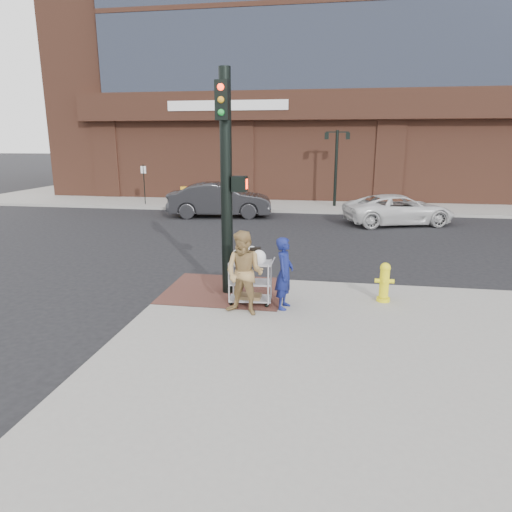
% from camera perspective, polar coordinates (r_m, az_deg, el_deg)
% --- Properties ---
extents(ground, '(220.00, 220.00, 0.00)m').
position_cam_1_polar(ground, '(10.08, -1.72, -6.92)').
color(ground, black).
rests_on(ground, ground).
extents(sidewalk_far, '(65.00, 36.00, 0.15)m').
position_cam_1_polar(sidewalk_far, '(42.72, 24.10, 8.28)').
color(sidewalk_far, gray).
rests_on(sidewalk_far, ground).
extents(brick_curb_ramp, '(2.80, 2.40, 0.01)m').
position_cam_1_polar(brick_curb_ramp, '(10.97, -3.90, -4.28)').
color(brick_curb_ramp, '#4F2D25').
rests_on(brick_curb_ramp, sidewalk_near).
extents(bank_building, '(42.00, 26.00, 28.00)m').
position_cam_1_polar(bank_building, '(41.68, 15.35, 28.44)').
color(bank_building, brown).
rests_on(bank_building, sidewalk_far).
extents(lamp_post, '(1.32, 0.22, 4.00)m').
position_cam_1_polar(lamp_post, '(25.24, 10.00, 11.76)').
color(lamp_post, black).
rests_on(lamp_post, sidewalk_far).
extents(parking_sign, '(0.05, 0.05, 2.20)m').
position_cam_1_polar(parking_sign, '(26.44, -13.80, 8.70)').
color(parking_sign, black).
rests_on(parking_sign, sidewalk_far).
extents(traffic_signal_pole, '(0.61, 0.51, 5.00)m').
position_cam_1_polar(traffic_signal_pole, '(10.28, -3.65, 9.72)').
color(traffic_signal_pole, black).
rests_on(traffic_signal_pole, sidewalk_near).
extents(woman_blue, '(0.44, 0.61, 1.54)m').
position_cam_1_polar(woman_blue, '(9.63, 3.58, -2.16)').
color(woman_blue, navy).
rests_on(woman_blue, sidewalk_near).
extents(pedestrian_tan, '(0.98, 0.84, 1.74)m').
position_cam_1_polar(pedestrian_tan, '(9.27, -1.45, -2.17)').
color(pedestrian_tan, '#9C7B49').
rests_on(pedestrian_tan, sidewalk_near).
extents(sedan_dark, '(5.18, 2.47, 1.64)m').
position_cam_1_polar(sedan_dark, '(22.37, -4.54, 7.00)').
color(sedan_dark, black).
rests_on(sedan_dark, ground).
extents(minivan_white, '(5.20, 3.54, 1.32)m').
position_cam_1_polar(minivan_white, '(21.19, 17.42, 5.55)').
color(minivan_white, silver).
rests_on(minivan_white, ground).
extents(utility_cart, '(0.96, 0.60, 1.27)m').
position_cam_1_polar(utility_cart, '(9.93, -0.72, -2.81)').
color(utility_cart, '#A4A3A8').
rests_on(utility_cart, sidewalk_near).
extents(fire_hydrant, '(0.42, 0.29, 0.89)m').
position_cam_1_polar(fire_hydrant, '(10.50, 15.75, -3.11)').
color(fire_hydrant, yellow).
rests_on(fire_hydrant, sidewalk_near).
extents(newsbox_red, '(0.52, 0.50, 0.98)m').
position_cam_1_polar(newsbox_red, '(26.02, -8.27, 7.52)').
color(newsbox_red, red).
rests_on(newsbox_red, sidewalk_far).
extents(newsbox_yellow, '(0.49, 0.46, 0.99)m').
position_cam_1_polar(newsbox_yellow, '(25.79, -8.90, 7.45)').
color(newsbox_yellow, '#F7A81B').
rests_on(newsbox_yellow, sidewalk_far).
extents(newsbox_blue, '(0.52, 0.50, 0.98)m').
position_cam_1_polar(newsbox_blue, '(25.92, -8.32, 7.50)').
color(newsbox_blue, '#1B46B5').
rests_on(newsbox_blue, sidewalk_far).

